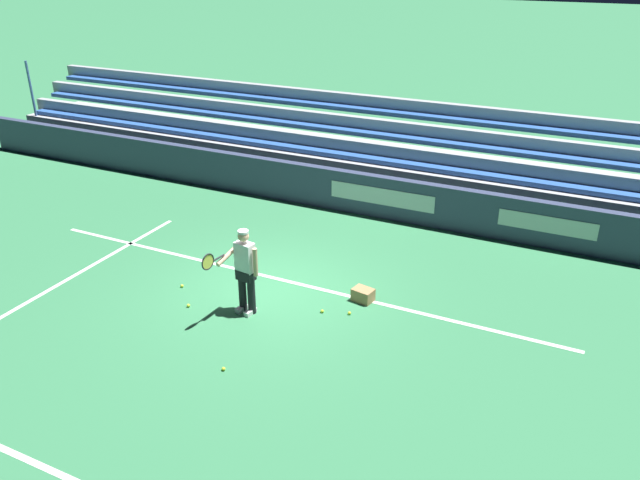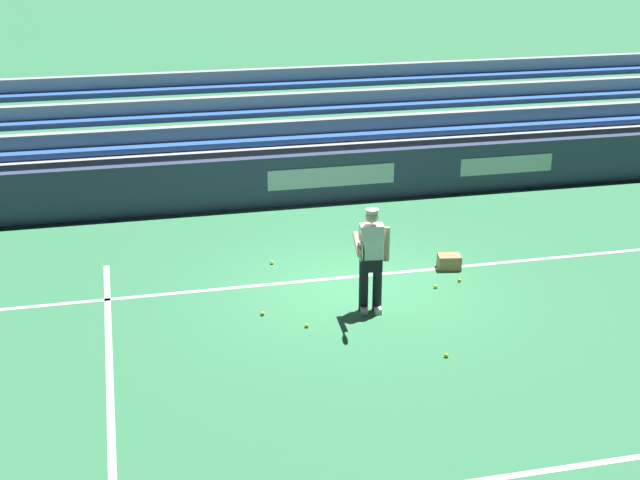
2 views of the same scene
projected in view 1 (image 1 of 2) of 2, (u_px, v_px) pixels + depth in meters
name	position (u px, v px, depth m)	size (l,w,h in m)	color
ground_plane	(270.00, 291.00, 12.78)	(160.00, 160.00, 0.00)	#337A4C
court_baseline_white	(282.00, 280.00, 13.18)	(12.00, 0.10, 0.01)	white
court_service_line_white	(64.00, 476.00, 8.30)	(8.22, 0.10, 0.01)	white
back_wall_sponsor_board	(358.00, 193.00, 16.31)	(26.76, 0.25, 1.10)	#384260
bleacher_stand	(383.00, 166.00, 17.73)	(25.42, 2.40, 2.95)	#9EA3A8
tennis_player	(244.00, 271.00, 11.67)	(0.66, 0.97, 1.71)	black
ball_box_cardboard	(363.00, 295.00, 12.37)	(0.40, 0.30, 0.26)	#A87F51
tennis_ball_stray_back	(188.00, 305.00, 12.18)	(0.07, 0.07, 0.07)	#CCE533
tennis_ball_near_player	(182.00, 286.00, 12.89)	(0.07, 0.07, 0.07)	#CCE533
tennis_ball_far_right	(256.00, 251.00, 14.36)	(0.07, 0.07, 0.07)	#CCE533
tennis_ball_far_left	(349.00, 313.00, 11.93)	(0.07, 0.07, 0.07)	#CCE533
tennis_ball_midcourt	(224.00, 369.00, 10.36)	(0.07, 0.07, 0.07)	#CCE533
tennis_ball_toward_net	(322.00, 311.00, 12.00)	(0.07, 0.07, 0.07)	#CCE533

